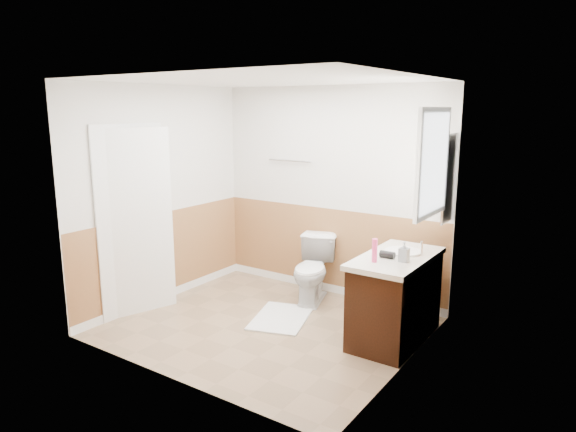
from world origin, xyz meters
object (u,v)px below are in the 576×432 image
Objects in this scene: bath_mat at (281,318)px; lotion_bottle at (375,250)px; toilet at (313,270)px; soap_dispenser at (404,252)px; vanity_cabinet at (395,300)px.

bath_mat is 1.46m from lotion_bottle.
toilet is 0.75m from bath_mat.
bath_mat is at bearing -107.74° from toilet.
toilet is 1.55m from soap_dispenser.
bath_mat is 4.22× the size of soap_dispenser.
soap_dispenser is (1.32, 0.08, 0.93)m from bath_mat.
bath_mat is 3.64× the size of lotion_bottle.
toilet is at bearing 90.00° from bath_mat.
vanity_cabinet is at bearing 130.20° from soap_dispenser.
vanity_cabinet is 5.00× the size of lotion_bottle.
toilet is at bearing 160.52° from vanity_cabinet.
soap_dispenser is (0.12, -0.14, 0.54)m from vanity_cabinet.
vanity_cabinet is 0.58m from soap_dispenser.
lotion_bottle reaches higher than vanity_cabinet.
lotion_bottle reaches higher than bath_mat.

